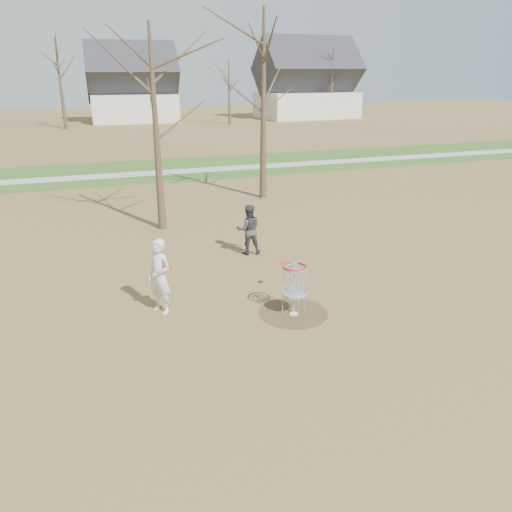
% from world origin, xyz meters
% --- Properties ---
extents(ground, '(160.00, 160.00, 0.00)m').
position_xyz_m(ground, '(0.00, 0.00, 0.00)').
color(ground, brown).
rests_on(ground, ground).
extents(green_band, '(160.00, 8.00, 0.01)m').
position_xyz_m(green_band, '(0.00, 21.00, 0.01)').
color(green_band, '#2D5119').
rests_on(green_band, ground).
extents(footpath, '(160.00, 1.50, 0.01)m').
position_xyz_m(footpath, '(0.00, 20.00, 0.01)').
color(footpath, '#9E9E99').
rests_on(footpath, green_band).
extents(dirt_circle, '(1.80, 1.80, 0.01)m').
position_xyz_m(dirt_circle, '(0.00, 0.00, 0.01)').
color(dirt_circle, '#47331E').
rests_on(dirt_circle, ground).
extents(player_standing, '(0.79, 0.86, 1.97)m').
position_xyz_m(player_standing, '(-3.19, 1.20, 0.98)').
color(player_standing, silver).
rests_on(player_standing, ground).
extents(player_throwing, '(0.91, 0.75, 1.71)m').
position_xyz_m(player_throwing, '(0.31, 4.62, 0.85)').
color(player_throwing, '#36363C').
rests_on(player_throwing, ground).
extents(disc_grounded, '(0.22, 0.22, 0.02)m').
position_xyz_m(disc_grounded, '(-0.03, -0.09, 0.02)').
color(disc_grounded, white).
rests_on(disc_grounded, dirt_circle).
extents(discs_in_play, '(3.40, 0.54, 0.43)m').
position_xyz_m(discs_in_play, '(-1.29, 1.21, 1.05)').
color(discs_in_play, '#DC590B').
rests_on(discs_in_play, ground).
extents(disc_golf_basket, '(0.64, 0.64, 1.35)m').
position_xyz_m(disc_golf_basket, '(0.00, 0.00, 0.91)').
color(disc_golf_basket, '#9EA3AD').
rests_on(disc_golf_basket, ground).
extents(bare_trees, '(52.62, 44.98, 9.00)m').
position_xyz_m(bare_trees, '(1.78, 35.79, 5.35)').
color(bare_trees, '#382B1E').
rests_on(bare_trees, ground).
extents(houses_row, '(56.51, 10.01, 7.26)m').
position_xyz_m(houses_row, '(4.32, 52.56, 3.52)').
color(houses_row, silver).
rests_on(houses_row, ground).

